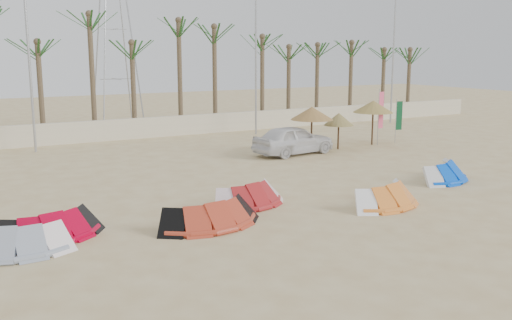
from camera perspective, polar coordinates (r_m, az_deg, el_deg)
ground at (r=17.70m, az=9.77°, el=-7.32°), size 120.00×120.00×0.00m
boundary_wall at (r=36.86m, az=-12.46°, el=3.06°), size 60.00×0.30×1.30m
palm_line at (r=38.19m, az=-12.54°, el=12.04°), size 52.00×4.00×7.70m
lamp_b at (r=33.26m, az=-21.77°, el=10.59°), size 1.25×0.14×11.00m
lamp_c at (r=37.92m, az=0.04°, el=11.28°), size 1.25×0.14×11.00m
lamp_d at (r=45.11m, az=13.64°, el=10.91°), size 1.25×0.14×11.00m
pylon at (r=42.93m, az=-13.57°, el=3.21°), size 3.00×3.00×14.00m
kite_grey at (r=17.36m, az=-23.89°, el=-7.03°), size 3.76×2.46×0.90m
kite_red_left at (r=18.17m, az=-20.11°, el=-5.98°), size 3.47×2.11×0.90m
kite_red_mid at (r=18.35m, az=-4.96°, el=-5.18°), size 3.64×1.92×0.90m
kite_red_right at (r=20.64m, az=-0.96°, el=-3.33°), size 3.24×2.05×0.90m
kite_orange at (r=21.11m, az=12.48°, el=-3.27°), size 3.44×2.14×0.90m
kite_blue at (r=25.87m, az=17.93°, el=-0.96°), size 3.52×2.47×0.90m
parasol_left at (r=31.01m, az=5.61°, el=4.67°), size 2.33×2.33×2.52m
parasol_mid at (r=32.45m, az=8.28°, el=4.06°), size 1.70×1.70×2.06m
parasol_right at (r=34.30m, az=11.64°, el=5.25°), size 2.38×2.38×2.62m
flag_pink at (r=34.42m, az=12.37°, el=4.73°), size 0.45×0.08×3.31m
flag_green at (r=35.49m, az=14.03°, el=4.21°), size 0.45×0.08×2.66m
car at (r=30.66m, az=3.77°, el=2.03°), size 4.84×2.41×1.58m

